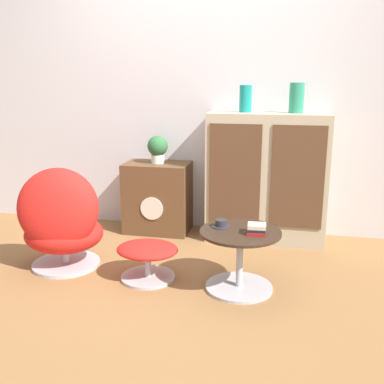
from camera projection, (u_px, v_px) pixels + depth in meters
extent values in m
plane|color=olive|center=(168.00, 294.00, 2.91)|extent=(12.00, 12.00, 0.00)
cube|color=silver|center=(208.00, 85.00, 3.92)|extent=(6.40, 0.06, 2.60)
cube|color=tan|center=(267.00, 178.00, 3.79)|extent=(0.99, 0.39, 1.09)
cube|color=brown|center=(235.00, 175.00, 3.63)|extent=(0.42, 0.01, 0.83)
cube|color=brown|center=(297.00, 178.00, 3.53)|extent=(0.42, 0.01, 0.83)
cube|color=brown|center=(158.00, 197.00, 4.05)|extent=(0.57, 0.38, 0.63)
cylinder|color=beige|center=(152.00, 209.00, 3.88)|extent=(0.20, 0.01, 0.20)
cylinder|color=#B7B7BC|center=(66.00, 264.00, 3.36)|extent=(0.50, 0.50, 0.02)
cylinder|color=#B7B7BC|center=(66.00, 257.00, 3.35)|extent=(0.06, 0.06, 0.09)
ellipsoid|color=red|center=(64.00, 234.00, 3.30)|extent=(0.67, 0.60, 0.27)
ellipsoid|color=red|center=(58.00, 209.00, 3.15)|extent=(0.64, 0.48, 0.61)
cylinder|color=#B7B7BC|center=(148.00, 277.00, 3.15)|extent=(0.38, 0.38, 0.02)
cylinder|color=#B7B7BC|center=(148.00, 266.00, 3.12)|extent=(0.04, 0.04, 0.15)
ellipsoid|color=red|center=(147.00, 249.00, 3.09)|extent=(0.43, 0.37, 0.09)
cylinder|color=#B7B7BC|center=(239.00, 287.00, 2.99)|extent=(0.45, 0.45, 0.02)
cylinder|color=#B7B7BC|center=(240.00, 260.00, 2.95)|extent=(0.04, 0.04, 0.37)
cylinder|color=#332319|center=(240.00, 232.00, 2.90)|extent=(0.53, 0.53, 0.02)
cylinder|color=teal|center=(246.00, 99.00, 3.66)|extent=(0.10, 0.10, 0.22)
cylinder|color=#2D8E6B|center=(297.00, 98.00, 3.58)|extent=(0.12, 0.12, 0.24)
cylinder|color=silver|center=(158.00, 159.00, 3.96)|extent=(0.12, 0.12, 0.08)
sphere|color=#2D6638|center=(158.00, 146.00, 3.93)|extent=(0.18, 0.18, 0.18)
cylinder|color=#2D2D33|center=(221.00, 226.00, 2.97)|extent=(0.13, 0.13, 0.01)
cylinder|color=#2D2D33|center=(221.00, 223.00, 2.97)|extent=(0.08, 0.08, 0.05)
cube|color=red|center=(256.00, 233.00, 2.84)|extent=(0.12, 0.10, 0.02)
cube|color=black|center=(256.00, 229.00, 2.84)|extent=(0.12, 0.10, 0.02)
cube|color=beige|center=(257.00, 226.00, 2.83)|extent=(0.12, 0.10, 0.03)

